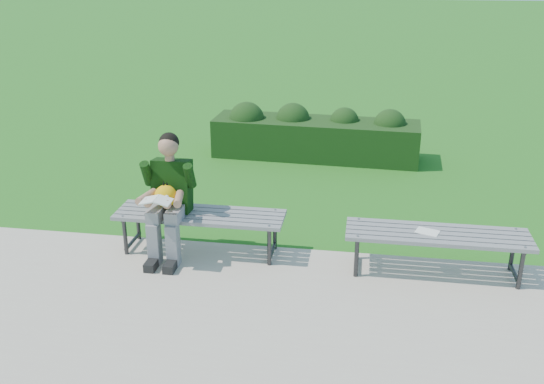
{
  "coord_description": "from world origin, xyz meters",
  "views": [
    {
      "loc": [
        1.01,
        -5.93,
        3.04
      ],
      "look_at": [
        0.09,
        -0.14,
        0.73
      ],
      "focal_mm": 40.0,
      "sensor_mm": 36.0,
      "label": 1
    }
  ],
  "objects_px": {
    "paper_sheet": "(427,232)",
    "hedge": "(313,134)",
    "bench_right": "(437,238)",
    "bench_left": "(200,218)",
    "seated_boy": "(168,193)"
  },
  "relations": [
    {
      "from": "hedge",
      "to": "bench_right",
      "type": "xyz_separation_m",
      "value": [
        1.57,
        -3.64,
        0.04
      ]
    },
    {
      "from": "hedge",
      "to": "paper_sheet",
      "type": "height_order",
      "value": "hedge"
    },
    {
      "from": "hedge",
      "to": "bench_right",
      "type": "distance_m",
      "value": 3.97
    },
    {
      "from": "hedge",
      "to": "bench_right",
      "type": "relative_size",
      "value": 1.81
    },
    {
      "from": "hedge",
      "to": "paper_sheet",
      "type": "xyz_separation_m",
      "value": [
        1.47,
        -3.64,
        0.1
      ]
    },
    {
      "from": "bench_right",
      "to": "paper_sheet",
      "type": "relative_size",
      "value": 6.88
    },
    {
      "from": "bench_right",
      "to": "paper_sheet",
      "type": "height_order",
      "value": "bench_right"
    },
    {
      "from": "paper_sheet",
      "to": "hedge",
      "type": "bearing_deg",
      "value": 112.04
    },
    {
      "from": "hedge",
      "to": "paper_sheet",
      "type": "bearing_deg",
      "value": -67.96
    },
    {
      "from": "paper_sheet",
      "to": "bench_left",
      "type": "bearing_deg",
      "value": 177.56
    },
    {
      "from": "bench_left",
      "to": "paper_sheet",
      "type": "height_order",
      "value": "bench_left"
    },
    {
      "from": "seated_boy",
      "to": "paper_sheet",
      "type": "xyz_separation_m",
      "value": [
        2.65,
        -0.01,
        -0.24
      ]
    },
    {
      "from": "hedge",
      "to": "bench_right",
      "type": "bearing_deg",
      "value": -66.63
    },
    {
      "from": "hedge",
      "to": "paper_sheet",
      "type": "relative_size",
      "value": 12.45
    },
    {
      "from": "bench_right",
      "to": "paper_sheet",
      "type": "xyz_separation_m",
      "value": [
        -0.1,
        0.0,
        0.06
      ]
    }
  ]
}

